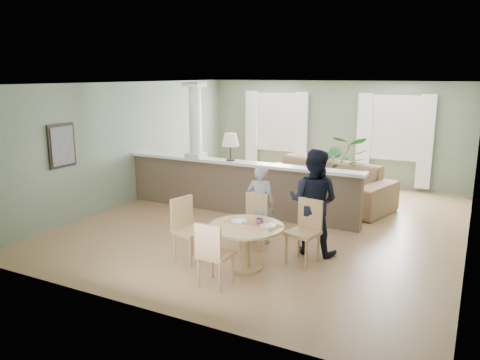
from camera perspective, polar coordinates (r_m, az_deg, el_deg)
The scene contains 12 objects.
ground at distance 9.37m, azimuth 3.96°, elevation -5.05°, with size 8.00×8.00×0.00m, color tan.
room_shell at distance 9.57m, azimuth 5.47°, elevation 6.41°, with size 7.02×8.02×2.71m.
pony_wall at distance 9.77m, azimuth -0.82°, elevation 0.02°, with size 5.32×0.38×2.70m.
sofa at distance 10.68m, azimuth 9.56°, elevation -0.31°, with size 3.27×1.28×0.95m, color #946850.
houseplant at distance 10.87m, azimuth 11.81°, elevation 1.45°, with size 1.40×1.22×1.56m, color #286227.
dining_table at distance 6.98m, azimuth 0.79°, elevation -6.64°, with size 1.13×1.13×0.77m.
chair_far_boy at distance 7.94m, azimuth 1.79°, elevation -4.61°, with size 0.45×0.45×0.89m.
chair_far_man at distance 7.34m, azimuth 8.00°, elevation -5.79°, with size 0.53×0.53×0.98m.
chair_near at distance 6.42m, azimuth -3.34°, elevation -8.75°, with size 0.44×0.44×0.93m.
chair_side at distance 7.37m, azimuth -6.45°, elevation -5.60°, with size 0.55×0.55×1.00m.
child_person at distance 8.05m, azimuth 2.53°, elevation -2.93°, with size 0.50×0.33×1.37m, color gray.
man_person at distance 7.61m, azimuth 8.93°, elevation -2.65°, with size 0.84×0.65×1.72m, color black.
Camera 1 is at (3.51, -8.20, 2.87)m, focal length 35.00 mm.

